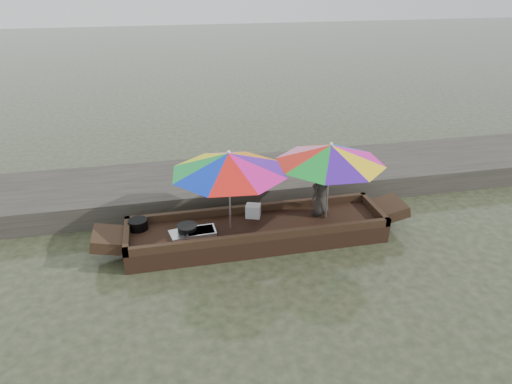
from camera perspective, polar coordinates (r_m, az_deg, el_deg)
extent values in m
plane|color=#262C1A|center=(8.86, 0.14, -6.10)|extent=(80.00, 80.00, 0.00)
cube|color=#2D2B26|center=(10.65, -2.43, 1.19)|extent=(22.00, 2.20, 0.50)
cube|color=black|center=(8.77, 0.14, -5.13)|extent=(4.90, 1.20, 0.35)
cylinder|color=black|center=(8.79, -14.52, -3.94)|extent=(0.36, 0.36, 0.19)
cube|color=silver|center=(8.43, -6.92, -4.99)|extent=(0.56, 0.40, 0.09)
cube|color=silver|center=(8.45, -8.86, -5.16)|extent=(0.60, 0.47, 0.06)
cylinder|color=black|center=(8.46, -8.59, -4.70)|extent=(0.35, 0.35, 0.16)
cube|color=silver|center=(8.90, -0.36, -2.37)|extent=(0.34, 0.30, 0.26)
imported|color=#2A2622|center=(8.93, 8.12, 0.08)|extent=(0.58, 0.54, 0.99)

